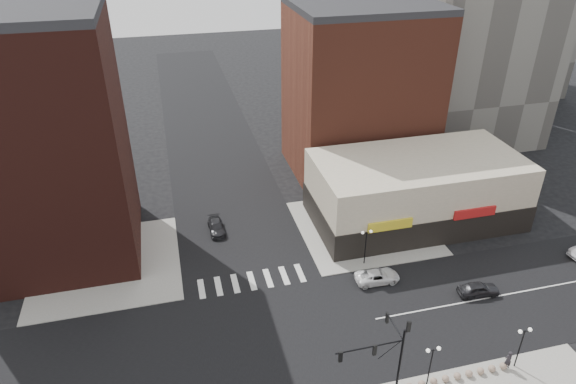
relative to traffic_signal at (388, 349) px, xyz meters
name	(u,v)px	position (x,y,z in m)	size (l,w,h in m)	color
ground	(270,339)	(-7.24, 7.83, -4.96)	(240.00, 240.00, 0.00)	black
road_ew	(270,339)	(-7.24, 7.83, -4.95)	(200.00, 14.00, 0.02)	black
road_ns	(270,339)	(-7.24, 7.83, -4.95)	(14.00, 200.00, 0.02)	black
sidewalk_nw	(107,265)	(-21.74, 22.33, -4.90)	(15.00, 15.00, 0.12)	gray
sidewalk_ne	(363,227)	(7.26, 22.33, -4.90)	(15.00, 15.00, 0.12)	gray
building_nw	(40,147)	(-26.24, 26.33, 7.54)	(16.00, 15.00, 25.00)	#391712
building_ne_midrise	(360,94)	(11.76, 37.33, 6.04)	(18.00, 15.00, 22.00)	brown
building_ne_row	(415,195)	(13.76, 22.83, -1.66)	(24.20, 12.20, 8.00)	beige
traffic_signal	(388,349)	(0.00, 0.00, 0.00)	(5.59, 3.09, 7.77)	black
street_lamp_se_a	(432,357)	(3.76, -0.17, -1.67)	(1.22, 0.32, 4.16)	black
street_lamp_se_b	(523,338)	(11.76, -0.17, -1.67)	(1.22, 0.32, 4.16)	black
street_lamp_ne	(366,239)	(4.76, 15.83, -1.67)	(1.22, 0.32, 4.16)	black
bollard_row	(457,376)	(6.46, -0.17, -4.55)	(8.99, 0.59, 0.59)	#886F5E
white_suv	(377,276)	(4.99, 12.85, -4.33)	(2.09, 4.54, 1.26)	silver
dark_sedan_east	(479,289)	(13.79, 8.56, -4.28)	(1.62, 4.02, 1.37)	black
dark_sedan_north	(216,227)	(-9.65, 25.84, -4.35)	(1.70, 4.19, 1.22)	black
pedestrian	(508,360)	(10.97, -0.17, -3.92)	(0.67, 0.44, 1.85)	black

